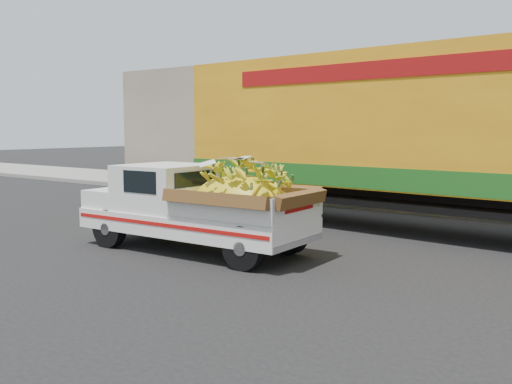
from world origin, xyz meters
The scene contains 6 objects.
ground centered at (0.00, 0.00, 0.00)m, with size 100.00×100.00×0.00m, color black.
curb centered at (0.00, 6.23, 0.07)m, with size 60.00×0.25×0.15m, color gray.
sidewalk centered at (0.00, 8.33, 0.07)m, with size 60.00×4.00×0.14m, color gray.
building_left centered at (-8.00, 14.23, 2.50)m, with size 18.00×6.00×5.00m, color gray.
pickup_truck centered at (-1.05, -0.42, 0.83)m, with size 4.45×1.79×1.54m.
semi_trailer centered at (1.48, 3.78, 2.12)m, with size 12.04×3.32×3.80m.
Camera 1 is at (5.58, -7.93, 2.21)m, focal length 40.00 mm.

